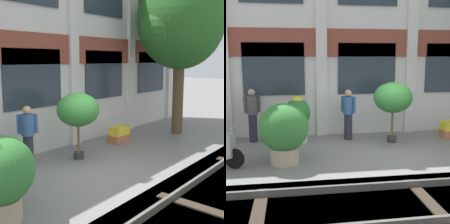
# 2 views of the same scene
# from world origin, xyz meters

# --- Properties ---
(ground_plane) EXTENTS (80.00, 80.00, 0.00)m
(ground_plane) POSITION_xyz_m (0.00, 0.00, 0.00)
(ground_plane) COLOR slate
(apartment_facade) EXTENTS (15.88, 0.64, 7.45)m
(apartment_facade) POSITION_xyz_m (0.00, 2.83, 3.72)
(apartment_facade) COLOR silver
(apartment_facade) RESTS_ON ground
(rail_tracks) EXTENTS (23.52, 2.80, 0.43)m
(rail_tracks) POSITION_xyz_m (-0.00, -2.78, -0.13)
(rail_tracks) COLOR #4C473F
(rail_tracks) RESTS_ON ground
(potted_plant_glazed_jar) EXTENTS (1.23, 1.23, 1.53)m
(potted_plant_glazed_jar) POSITION_xyz_m (-2.78, -0.15, 0.85)
(potted_plant_glazed_jar) COLOR tan
(potted_plant_glazed_jar) RESTS_ON ground
(potted_plant_ribbed_drum) EXTENTS (0.80, 0.80, 1.45)m
(potted_plant_ribbed_drum) POSITION_xyz_m (-2.39, 1.79, 0.82)
(potted_plant_ribbed_drum) COLOR beige
(potted_plant_ribbed_drum) RESTS_ON ground
(potted_plant_tall_urn) EXTENTS (1.19, 1.19, 1.88)m
(potted_plant_tall_urn) POSITION_xyz_m (0.52, 1.31, 1.39)
(potted_plant_tall_urn) COLOR #333333
(potted_plant_tall_urn) RESTS_ON ground
(resident_by_doorway) EXTENTS (0.51, 0.34, 1.68)m
(resident_by_doorway) POSITION_xyz_m (-3.78, 2.04, 0.90)
(resident_by_doorway) COLOR #282833
(resident_by_doorway) RESTS_ON ground
(resident_watching_tracks) EXTENTS (0.44, 0.36, 1.62)m
(resident_watching_tracks) POSITION_xyz_m (-0.77, 1.87, 0.87)
(resident_watching_tracks) COLOR #282833
(resident_watching_tracks) RESTS_ON ground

